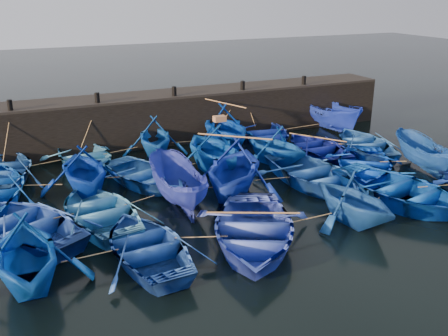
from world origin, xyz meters
name	(u,v)px	position (x,y,z in m)	size (l,w,h in m)	color
ground	(258,212)	(0.00, 0.00, 0.00)	(120.00, 120.00, 0.00)	black
quay_wall	(170,117)	(0.00, 10.50, 1.25)	(26.00, 2.50, 2.50)	black
quay_top	(169,94)	(0.00, 10.50, 2.56)	(26.00, 2.50, 0.12)	black
bollard_0	(10,105)	(-8.00, 9.60, 2.87)	(0.24, 0.24, 0.50)	black
bollard_1	(97,98)	(-4.00, 9.60, 2.87)	(0.24, 0.24, 0.50)	black
bollard_2	(174,91)	(0.00, 9.60, 2.87)	(0.24, 0.24, 0.50)	black
bollard_3	(243,85)	(4.00, 9.60, 2.87)	(0.24, 0.24, 0.50)	black
bollard_4	(304,80)	(8.00, 9.60, 2.87)	(0.24, 0.24, 0.50)	black
boat_0	(4,170)	(-8.65, 7.28, 0.54)	(3.70, 5.17, 1.07)	navy
boat_1	(85,157)	(-5.15, 7.67, 0.51)	(3.54, 4.95, 1.03)	#367FD3
boat_2	(154,136)	(-1.61, 8.10, 1.01)	(3.30, 3.83, 2.02)	#0C469F
boat_3	(225,126)	(2.12, 7.81, 1.18)	(3.87, 4.49, 2.36)	#0436B1
boat_4	(265,133)	(4.59, 7.91, 0.51)	(3.54, 4.95, 1.03)	#1128A0
boat_5	(332,116)	(9.15, 8.14, 0.92)	(1.80, 4.77, 1.85)	#1731BF
boat_7	(84,169)	(-5.65, 4.48, 1.09)	(3.56, 4.13, 2.17)	#042994
boat_8	(146,175)	(-3.14, 4.32, 0.50)	(3.42, 4.78, 0.99)	blue
boat_9	(214,148)	(0.13, 4.65, 1.18)	(3.88, 4.50, 2.37)	#0642A7
boat_10	(275,144)	(3.26, 4.51, 0.97)	(3.19, 3.70, 1.95)	#0A4396
boat_11	(317,147)	(5.75, 4.68, 0.47)	(3.27, 4.57, 0.95)	navy
boat_12	(365,143)	(8.29, 4.13, 0.51)	(3.53, 4.94, 1.02)	#1E5296
boat_13	(25,223)	(-8.14, 1.35, 0.54)	(3.73, 5.22, 1.08)	#1F44A7
boat_14	(100,210)	(-5.64, 1.45, 0.51)	(3.54, 4.95, 1.03)	#2D6FBC
boat_15	(177,184)	(-2.60, 1.86, 0.86)	(1.68, 4.46, 1.72)	navy
boat_16	(234,167)	(-0.21, 1.72, 1.25)	(4.09, 4.75, 2.50)	#0D26A1
boat_17	(313,173)	(3.35, 1.40, 0.56)	(3.88, 5.43, 1.13)	#1A4A9B
boat_18	(364,165)	(6.06, 1.44, 0.53)	(3.65, 5.10, 1.06)	#0331BC
boat_19	(422,154)	(9.03, 1.01, 0.77)	(1.50, 3.98, 1.54)	navy
boat_20	(25,252)	(-8.27, -1.76, 1.09)	(3.59, 4.16, 2.19)	#053C96
boat_21	(147,245)	(-4.79, -1.69, 0.49)	(3.35, 4.68, 0.97)	navy
boat_22	(253,230)	(-1.42, -2.27, 0.58)	(4.03, 5.63, 1.17)	blue
boat_23	(354,198)	(2.62, -2.20, 0.96)	(3.15, 3.65, 1.92)	navy
boat_24	(401,190)	(5.38, -1.60, 0.60)	(4.11, 5.74, 1.19)	#063C9B
wooden_crate	(220,119)	(0.43, 4.65, 2.49)	(0.54, 0.35, 0.25)	#9B6743
mooring_ropes	(215,151)	(0.32, 4.99, 0.88)	(17.84, 11.81, 2.10)	tan
loose_oars	(259,141)	(1.56, 2.98, 1.77)	(9.43, 12.16, 1.61)	#99724C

